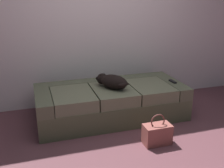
# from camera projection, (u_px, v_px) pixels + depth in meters

# --- Properties ---
(ground_plane) EXTENTS (10.00, 10.00, 0.00)m
(ground_plane) POSITION_uv_depth(u_px,v_px,m) (140.00, 159.00, 2.84)
(ground_plane) COLOR brown
(back_wall) EXTENTS (6.40, 0.10, 2.80)m
(back_wall) POSITION_uv_depth(u_px,v_px,m) (97.00, 13.00, 3.98)
(back_wall) COLOR white
(back_wall) RESTS_ON ground
(couch) EXTENTS (2.04, 0.91, 0.46)m
(couch) POSITION_uv_depth(u_px,v_px,m) (111.00, 102.00, 3.74)
(couch) COLOR #4F543C
(couch) RESTS_ON ground
(dog_dark) EXTENTS (0.43, 0.50, 0.19)m
(dog_dark) POSITION_uv_depth(u_px,v_px,m) (112.00, 81.00, 3.57)
(dog_dark) COLOR black
(dog_dark) RESTS_ON couch
(tv_remote) EXTENTS (0.05, 0.15, 0.02)m
(tv_remote) POSITION_uv_depth(u_px,v_px,m) (173.00, 81.00, 3.83)
(tv_remote) COLOR black
(tv_remote) RESTS_ON couch
(handbag) EXTENTS (0.32, 0.18, 0.38)m
(handbag) POSITION_uv_depth(u_px,v_px,m) (157.00, 134.00, 3.09)
(handbag) COLOR #944F47
(handbag) RESTS_ON ground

